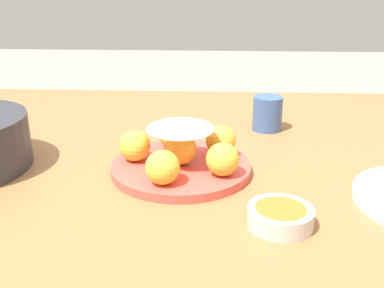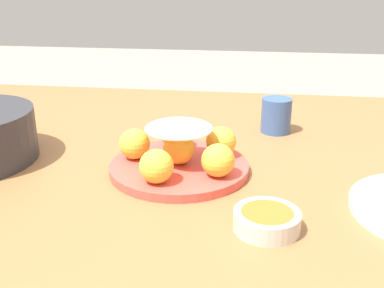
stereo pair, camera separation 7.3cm
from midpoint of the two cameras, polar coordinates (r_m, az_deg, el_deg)
dining_table at (r=0.94m, az=-0.97°, el=-5.86°), size 1.58×1.07×0.74m
cake_plate at (r=0.82m, az=-3.85°, el=-1.34°), size 0.26×0.26×0.09m
sauce_bowl at (r=0.66m, az=8.08°, el=-9.12°), size 0.10×0.10×0.03m
cup_near at (r=1.06m, az=7.62°, el=3.86°), size 0.07×0.07×0.08m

